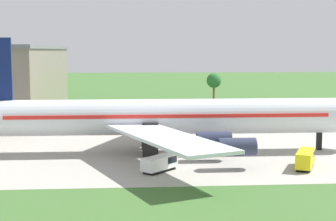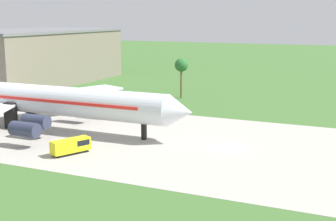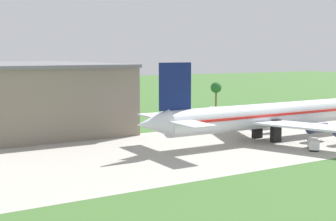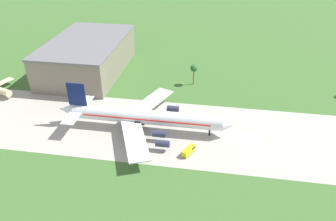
# 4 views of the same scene
# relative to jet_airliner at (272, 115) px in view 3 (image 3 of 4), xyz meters

# --- Properties ---
(jet_airliner) EXTENTS (70.69, 54.34, 18.19)m
(jet_airliner) POSITION_rel_jet_airliner_xyz_m (0.00, 0.00, 0.00)
(jet_airliner) COLOR silver
(jet_airliner) RESTS_ON ground_plane
(catering_van) EXTENTS (5.28, 5.47, 2.11)m
(catering_van) POSITION_rel_jet_airliner_xyz_m (-0.71, -13.17, -4.51)
(catering_van) COLOR black
(catering_van) RESTS_ON ground_plane
(terminal_building) EXTENTS (36.72, 61.20, 17.41)m
(terminal_building) POSITION_rel_jet_airliner_xyz_m (-42.10, 50.44, 3.05)
(terminal_building) COLOR slate
(terminal_building) RESTS_ON ground_plane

